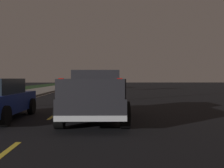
{
  "coord_description": "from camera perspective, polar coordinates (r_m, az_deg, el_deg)",
  "views": [
    {
      "loc": [
        -0.75,
        -2.02,
        1.54
      ],
      "look_at": [
        10.54,
        -2.44,
        1.3
      ],
      "focal_mm": 41.79,
      "sensor_mm": 36.0,
      "label": 1
    }
  ],
  "objects": [
    {
      "name": "ground",
      "position": [
        27.87,
        -6.29,
        -1.96
      ],
      "size": [
        144.0,
        144.0,
        0.0
      ],
      "primitive_type": "plane",
      "color": "black"
    },
    {
      "name": "sedan_green",
      "position": [
        41.31,
        -2.52,
        0.17
      ],
      "size": [
        4.41,
        2.03,
        1.54
      ],
      "color": "#14592D",
      "rests_on": "ground"
    },
    {
      "name": "lane_markings",
      "position": [
        30.64,
        -10.63,
        -1.68
      ],
      "size": [
        108.0,
        3.54,
        0.01
      ],
      "color": "yellow",
      "rests_on": "ground"
    },
    {
      "name": "sidewalk_shoulder",
      "position": [
        28.84,
        -17.66,
        -1.78
      ],
      "size": [
        108.0,
        4.0,
        0.12
      ],
      "primitive_type": "cube",
      "color": "gray",
      "rests_on": "ground"
    },
    {
      "name": "pickup_truck",
      "position": [
        10.11,
        -3.63,
        -2.37
      ],
      "size": [
        5.46,
        2.35,
        1.87
      ],
      "color": "#232328",
      "rests_on": "ground"
    }
  ]
}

